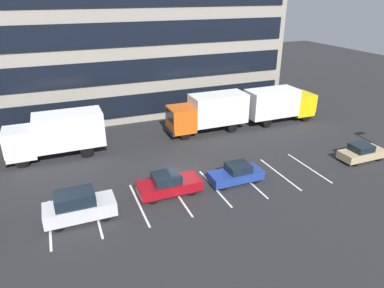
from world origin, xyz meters
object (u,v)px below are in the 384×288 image
at_px(box_truck_orange, 209,111).
at_px(sedan_maroon, 169,184).
at_px(box_truck_yellow, 279,103).
at_px(sedan_tan, 362,152).
at_px(suv_silver, 79,206).
at_px(sedan_navy, 236,174).
at_px(box_truck_white, 57,133).

relative_size(box_truck_orange, sedan_maroon, 1.83).
height_order(box_truck_orange, box_truck_yellow, box_truck_orange).
bearing_deg(sedan_tan, sedan_maroon, 176.57).
distance_m(sedan_maroon, suv_silver, 6.14).
distance_m(sedan_navy, suv_silver, 11.26).
xyz_separation_m(box_truck_yellow, sedan_maroon, (-15.69, -9.55, -1.30)).
distance_m(sedan_tan, sedan_navy, 11.56).
bearing_deg(box_truck_white, suv_silver, -86.31).
relative_size(box_truck_white, sedan_maroon, 1.83).
height_order(box_truck_white, sedan_tan, box_truck_white).
bearing_deg(box_truck_yellow, suv_silver, -154.72).
relative_size(box_truck_orange, sedan_navy, 2.02).
bearing_deg(sedan_maroon, sedan_navy, -3.55).
height_order(box_truck_white, box_truck_yellow, box_truck_white).
height_order(box_truck_white, sedan_navy, box_truck_white).
xyz_separation_m(box_truck_white, sedan_maroon, (6.74, -9.31, -1.36)).
bearing_deg(box_truck_yellow, box_truck_white, -179.39).
bearing_deg(box_truck_orange, sedan_tan, -49.41).
xyz_separation_m(box_truck_white, sedan_navy, (11.89, -9.62, -1.43)).
height_order(box_truck_orange, sedan_maroon, box_truck_orange).
bearing_deg(sedan_navy, sedan_tan, -3.38).
distance_m(box_truck_yellow, sedan_maroon, 18.41).
relative_size(sedan_maroon, suv_silver, 1.03).
xyz_separation_m(box_truck_yellow, sedan_tan, (1.00, -10.55, -1.38)).
relative_size(box_truck_yellow, sedan_tan, 1.99).
xyz_separation_m(box_truck_white, suv_silver, (0.65, -10.05, -1.17)).
distance_m(sedan_tan, suv_silver, 22.79).
bearing_deg(suv_silver, sedan_maroon, 6.95).
bearing_deg(sedan_maroon, sedan_tan, -3.43).
bearing_deg(sedan_navy, sedan_maroon, 176.45).
xyz_separation_m(box_truck_orange, box_truck_yellow, (8.20, -0.18, -0.06)).
relative_size(box_truck_white, sedan_tan, 2.05).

